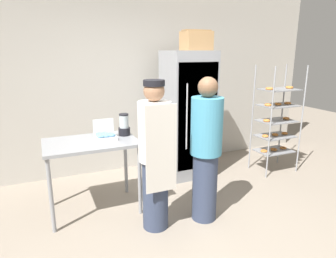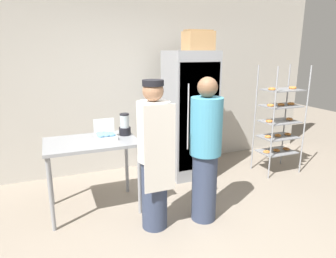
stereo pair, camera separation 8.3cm
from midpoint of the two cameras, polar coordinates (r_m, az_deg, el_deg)
name	(u,v)px [view 2 (the right image)]	position (r m, az deg, el deg)	size (l,w,h in m)	color
ground_plane	(209,241)	(3.28, 8.54, -20.39)	(14.00, 14.00, 0.00)	gray
back_wall	(140,76)	(4.83, -4.93, 10.10)	(6.40, 0.12, 2.98)	#B7B2A8
refrigerator	(189,115)	(4.52, 4.64, 2.71)	(0.67, 0.68, 1.88)	gray
baking_rack	(279,121)	(4.95, 20.90, 1.42)	(0.63, 0.44, 1.67)	#93969B
prep_counter	(92,149)	(3.59, -13.71, -3.77)	(1.04, 0.68, 0.87)	gray
donut_box	(105,135)	(3.55, -11.17, -1.18)	(0.24, 0.19, 0.23)	white
blender_pitcher	(125,126)	(3.69, -7.61, 0.66)	(0.14, 0.14, 0.27)	black
cardboard_storage_box	(198,40)	(4.41, 6.34, 16.41)	(0.40, 0.30, 0.28)	#A87F51
person_baker	(154,155)	(3.10, -1.91, -4.92)	(0.34, 0.36, 1.60)	#333D56
person_customer	(205,150)	(3.29, 7.86, -4.05)	(0.34, 0.34, 1.62)	#333D56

